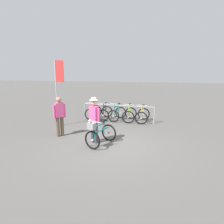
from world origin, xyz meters
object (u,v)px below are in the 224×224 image
at_px(featured_bicycle, 99,133).
at_px(person_with_featured_bike, 94,118).
at_px(racked_bike_teal, 117,114).
at_px(racked_bike_lime, 130,114).
at_px(pedestrian_with_backpack, 59,114).
at_px(racked_bike_red, 93,112).
at_px(racked_bike_yellow, 143,115).
at_px(racked_bike_black, 105,113).
at_px(banner_flag, 58,80).

bearing_deg(featured_bicycle, person_with_featured_bike, 132.57).
height_order(racked_bike_teal, featured_bicycle, featured_bicycle).
distance_m(racked_bike_lime, featured_bicycle, 3.95).
bearing_deg(featured_bicycle, pedestrian_with_backpack, 158.55).
bearing_deg(racked_bike_red, racked_bike_lime, -5.00).
relative_size(racked_bike_red, racked_bike_lime, 1.02).
height_order(racked_bike_lime, featured_bicycle, featured_bicycle).
xyz_separation_m(racked_bike_red, pedestrian_with_backpack, (-0.40, -3.34, 0.57)).
bearing_deg(racked_bike_lime, racked_bike_yellow, -5.00).
bearing_deg(featured_bicycle, racked_bike_lime, 81.39).
xyz_separation_m(racked_bike_teal, racked_bike_yellow, (1.39, -0.12, 0.00)).
relative_size(racked_bike_red, racked_bike_yellow, 1.00).
xyz_separation_m(racked_bike_teal, pedestrian_with_backpack, (-1.80, -3.21, 0.57)).
xyz_separation_m(racked_bike_lime, pedestrian_with_backpack, (-2.50, -3.15, 0.57)).
bearing_deg(person_with_featured_bike, racked_bike_black, 98.21).
bearing_deg(featured_bicycle, racked_bike_black, 101.30).
xyz_separation_m(racked_bike_red, racked_bike_black, (0.70, -0.06, -0.00)).
bearing_deg(racked_bike_teal, racked_bike_yellow, -5.00).
xyz_separation_m(racked_bike_black, pedestrian_with_backpack, (-1.10, -3.27, 0.57)).
bearing_deg(racked_bike_lime, racked_bike_teal, 175.00).
height_order(racked_bike_yellow, pedestrian_with_backpack, pedestrian_with_backpack).
bearing_deg(racked_bike_red, racked_bike_black, -4.99).
distance_m(racked_bike_red, pedestrian_with_backpack, 3.41).
bearing_deg(racked_bike_black, pedestrian_with_backpack, -108.58).
bearing_deg(pedestrian_with_backpack, racked_bike_lime, 51.64).
bearing_deg(featured_bicycle, racked_bike_yellow, 71.46).
relative_size(racked_bike_yellow, banner_flag, 0.35).
relative_size(racked_bike_red, racked_bike_black, 1.00).
distance_m(pedestrian_with_backpack, banner_flag, 2.04).
bearing_deg(racked_bike_teal, racked_bike_red, 175.00).
bearing_deg(person_with_featured_bike, racked_bike_red, 108.04).
relative_size(racked_bike_black, racked_bike_teal, 0.94).
relative_size(racked_bike_teal, pedestrian_with_backpack, 0.74).
bearing_deg(banner_flag, person_with_featured_bike, -38.86).
height_order(racked_bike_red, featured_bicycle, featured_bicycle).
bearing_deg(racked_bike_yellow, pedestrian_with_backpack, -135.92).
xyz_separation_m(person_with_featured_bike, pedestrian_with_backpack, (-1.64, 0.46, -0.01)).
bearing_deg(racked_bike_black, banner_flag, -133.96).
height_order(pedestrian_with_backpack, banner_flag, banner_flag).
bearing_deg(racked_bike_black, racked_bike_lime, -5.00).
bearing_deg(racked_bike_lime, person_with_featured_bike, -103.33).
distance_m(racked_bike_teal, racked_bike_yellow, 1.40).
height_order(racked_bike_black, racked_bike_teal, same).
bearing_deg(racked_bike_red, banner_flag, -119.69).
relative_size(racked_bike_yellow, pedestrian_with_backpack, 0.69).
bearing_deg(banner_flag, racked_bike_black, 46.04).
relative_size(featured_bicycle, pedestrian_with_backpack, 0.77).
height_order(racked_bike_red, racked_bike_black, same).
bearing_deg(racked_bike_teal, person_with_featured_bike, -92.46).
xyz_separation_m(featured_bicycle, pedestrian_with_backpack, (-1.90, 0.75, 0.45)).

